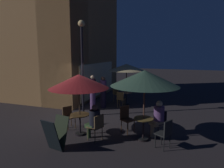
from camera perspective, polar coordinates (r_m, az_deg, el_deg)
name	(u,v)px	position (r m, az deg, el deg)	size (l,w,h in m)	color
ground_plane	(77,121)	(8.99, -10.01, -10.49)	(60.00, 60.00, 0.00)	#272225
cafe_building	(57,26)	(13.48, -15.69, 15.89)	(7.23, 7.56, 9.35)	#A67545
street_lamp_near_corner	(82,53)	(9.19, -8.62, 8.71)	(0.30, 0.30, 4.41)	black
menu_sandwich_board	(56,134)	(6.51, -15.87, -13.61)	(0.76, 0.66, 1.00)	black
cafe_table_0	(143,125)	(7.00, 9.04, -11.55)	(0.66, 0.66, 0.78)	black
cafe_table_1	(126,96)	(11.56, 4.12, -3.35)	(0.68, 0.68, 0.72)	black
cafe_table_2	(80,120)	(7.44, -9.22, -10.21)	(0.70, 0.70, 0.77)	black
patio_umbrella_0	(145,78)	(6.61, 9.38, 1.63)	(2.28, 2.28, 2.42)	black
patio_umbrella_1	(127,68)	(11.32, 4.21, 4.76)	(2.15, 2.15, 2.35)	black
patio_umbrella_2	(79,82)	(7.10, -9.51, 0.71)	(2.14, 2.14, 2.23)	black
cafe_chair_0	(126,117)	(7.58, 4.09, -9.34)	(0.59, 0.59, 0.99)	#4E2F1B
cafe_chair_1	(165,132)	(6.50, 15.10, -13.15)	(0.54, 0.54, 0.94)	black
cafe_chair_2	(160,120)	(7.53, 13.78, -10.11)	(0.55, 0.55, 0.91)	black
cafe_chair_3	(117,92)	(12.17, 1.34, -2.40)	(0.57, 0.57, 0.94)	brown
cafe_chair_4	(121,98)	(10.76, 2.54, -4.08)	(0.41, 0.41, 0.89)	brown
cafe_chair_5	(68,115)	(8.17, -12.43, -8.70)	(0.54, 0.54, 0.86)	brown
cafe_chair_6	(97,125)	(6.84, -4.40, -11.73)	(0.56, 0.56, 0.92)	brown
patron_seated_0	(158,116)	(7.38, 13.12, -8.95)	(0.56, 0.53, 1.29)	#836C53
patron_seated_1	(94,120)	(6.88, -5.27, -10.28)	(0.47, 0.55, 1.25)	#324C2A
patron_standing_2	(93,92)	(10.36, -5.59, -2.44)	(0.32, 0.32, 1.83)	#583A6C
patron_standing_3	(103,92)	(10.74, -2.55, -2.32)	(0.36, 0.36, 1.73)	black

